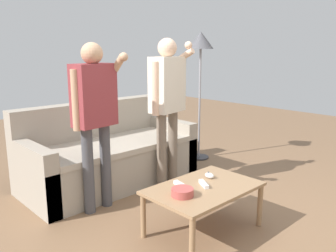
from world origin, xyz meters
The scene contains 10 objects.
ground_plane centered at (0.00, 0.00, 0.00)m, with size 12.00×12.00×0.00m, color brown.
couch centered at (0.07, 1.40, 0.31)m, with size 1.90×0.88×0.88m.
coffee_table centered at (0.00, -0.07, 0.35)m, with size 0.91×0.59×0.39m.
snack_bowl centered at (-0.26, -0.08, 0.42)m, with size 0.17×0.17×0.06m, color #B24C47.
game_remote_nunchuk centered at (0.18, 0.02, 0.42)m, with size 0.06×0.09×0.05m.
floor_lamp centered at (1.48, 1.30, 1.46)m, with size 0.34×0.34×1.70m.
player_right centered at (0.47, 0.86, 1.00)m, with size 0.49×0.30×1.59m.
player_left centered at (-0.39, 0.88, 0.97)m, with size 0.47×0.33×1.54m.
game_remote_wand_near centered at (0.01, -0.06, 0.41)m, with size 0.11×0.15×0.03m.
game_remote_wand_far centered at (-0.13, 0.07, 0.41)m, with size 0.07×0.15×0.03m.
Camera 1 is at (-2.03, -1.81, 1.48)m, focal length 37.56 mm.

